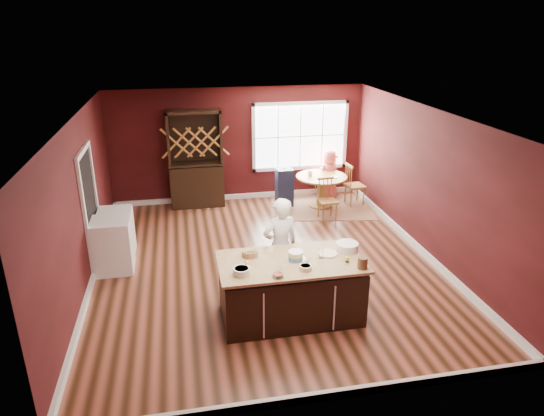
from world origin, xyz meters
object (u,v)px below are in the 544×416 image
(toddler, at_px, (287,171))
(washer, at_px, (113,245))
(layer_cake, at_px, (296,255))
(chair_north, at_px, (325,175))
(chair_east, at_px, (355,184))
(kitchen_island, at_px, (291,290))
(hutch, at_px, (196,159))
(dining_table, at_px, (321,185))
(high_chair, at_px, (284,186))
(baker, at_px, (280,246))
(seated_woman, at_px, (329,175))
(dryer, at_px, (117,232))
(chair_south, at_px, (328,199))

(toddler, relative_size, washer, 0.28)
(layer_cake, distance_m, chair_north, 5.44)
(chair_east, bearing_deg, kitchen_island, 143.41)
(toddler, height_order, hutch, hutch)
(chair_east, xyz_separation_m, chair_north, (-0.50, 0.78, 0.02))
(dining_table, relative_size, high_chair, 1.25)
(baker, height_order, hutch, hutch)
(layer_cake, distance_m, washer, 3.44)
(layer_cake, height_order, seated_woman, seated_woman)
(chair_north, bearing_deg, hutch, -14.17)
(layer_cake, height_order, hutch, hutch)
(chair_north, height_order, dryer, chair_north)
(kitchen_island, bearing_deg, dryer, 135.75)
(kitchen_island, relative_size, baker, 1.30)
(dining_table, xyz_separation_m, hutch, (-2.84, 0.65, 0.59))
(kitchen_island, height_order, dining_table, kitchen_island)
(baker, distance_m, high_chair, 3.94)
(chair_north, relative_size, dryer, 1.20)
(hutch, bearing_deg, seated_woman, -2.83)
(kitchen_island, bearing_deg, hutch, 102.58)
(baker, relative_size, chair_north, 1.52)
(baker, height_order, chair_north, baker)
(high_chair, height_order, washer, washer)
(chair_south, relative_size, dryer, 1.06)
(kitchen_island, bearing_deg, toddler, 78.00)
(layer_cake, bearing_deg, washer, 144.78)
(baker, xyz_separation_m, seated_woman, (2.07, 4.05, -0.19))
(toddler, bearing_deg, dining_table, -25.02)
(chair_south, distance_m, seated_woman, 1.35)
(washer, bearing_deg, chair_south, 19.04)
(dining_table, xyz_separation_m, toddler, (-0.75, 0.35, 0.28))
(layer_cake, relative_size, washer, 0.32)
(chair_south, distance_m, toddler, 1.36)
(chair_south, bearing_deg, baker, -124.56)
(hutch, relative_size, washer, 2.39)
(chair_south, height_order, washer, washer)
(dryer, bearing_deg, dining_table, 20.42)
(chair_east, relative_size, toddler, 3.89)
(seated_woman, height_order, high_chair, seated_woman)
(baker, relative_size, layer_cake, 5.32)
(toddler, bearing_deg, baker, -104.20)
(layer_cake, xyz_separation_m, washer, (-2.78, 1.96, -0.51))
(washer, height_order, dryer, washer)
(layer_cake, height_order, washer, layer_cake)
(dining_table, relative_size, toddler, 4.53)
(layer_cake, xyz_separation_m, chair_south, (1.58, 3.47, -0.51))
(layer_cake, relative_size, chair_east, 0.30)
(chair_south, bearing_deg, hutch, 148.66)
(seated_woman, height_order, hutch, hutch)
(chair_south, height_order, high_chair, high_chair)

